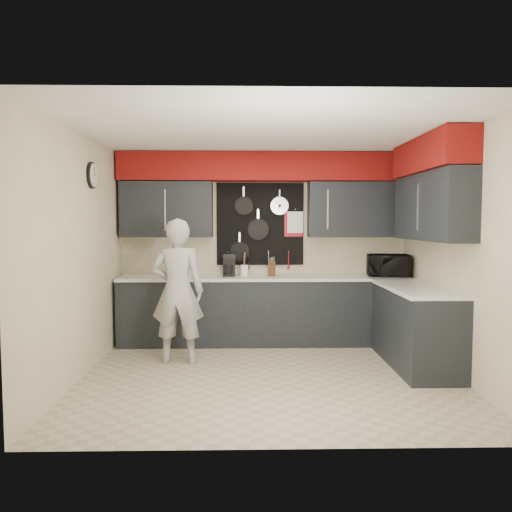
{
  "coord_description": "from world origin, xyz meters",
  "views": [
    {
      "loc": [
        -0.26,
        -5.28,
        1.67
      ],
      "look_at": [
        -0.13,
        0.5,
        1.26
      ],
      "focal_mm": 35.0,
      "sensor_mm": 36.0,
      "label": 1
    }
  ],
  "objects_px": {
    "coffee_maker": "(229,264)",
    "knife_block": "(272,269)",
    "person": "(177,291)",
    "microwave": "(388,265)",
    "utensil_crock": "(244,270)"
  },
  "relations": [
    {
      "from": "coffee_maker",
      "to": "person",
      "type": "xyz_separation_m",
      "value": [
        -0.57,
        -0.93,
        -0.23
      ]
    },
    {
      "from": "utensil_crock",
      "to": "coffee_maker",
      "type": "xyz_separation_m",
      "value": [
        -0.21,
        -0.03,
        0.08
      ]
    },
    {
      "from": "person",
      "to": "knife_block",
      "type": "bearing_deg",
      "value": -139.96
    },
    {
      "from": "coffee_maker",
      "to": "microwave",
      "type": "bearing_deg",
      "value": -6.11
    },
    {
      "from": "microwave",
      "to": "coffee_maker",
      "type": "xyz_separation_m",
      "value": [
        -2.16,
        0.07,
        0.01
      ]
    },
    {
      "from": "person",
      "to": "microwave",
      "type": "bearing_deg",
      "value": -160.65
    },
    {
      "from": "coffee_maker",
      "to": "knife_block",
      "type": "bearing_deg",
      "value": -6.34
    },
    {
      "from": "microwave",
      "to": "person",
      "type": "distance_m",
      "value": 2.87
    },
    {
      "from": "utensil_crock",
      "to": "coffee_maker",
      "type": "relative_size",
      "value": 0.49
    },
    {
      "from": "knife_block",
      "to": "coffee_maker",
      "type": "xyz_separation_m",
      "value": [
        -0.59,
        0.02,
        0.06
      ]
    },
    {
      "from": "knife_block",
      "to": "coffee_maker",
      "type": "height_order",
      "value": "coffee_maker"
    },
    {
      "from": "microwave",
      "to": "utensil_crock",
      "type": "height_order",
      "value": "microwave"
    },
    {
      "from": "utensil_crock",
      "to": "coffee_maker",
      "type": "height_order",
      "value": "coffee_maker"
    },
    {
      "from": "knife_block",
      "to": "coffee_maker",
      "type": "distance_m",
      "value": 0.59
    },
    {
      "from": "utensil_crock",
      "to": "person",
      "type": "distance_m",
      "value": 1.25
    }
  ]
}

